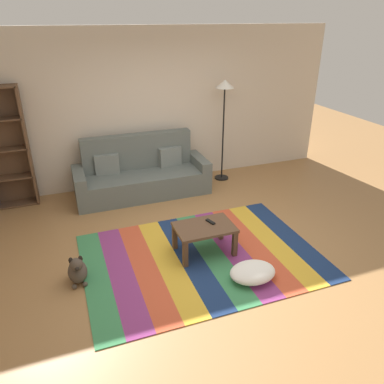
{
  "coord_description": "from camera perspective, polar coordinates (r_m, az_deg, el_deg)",
  "views": [
    {
      "loc": [
        -1.63,
        -3.85,
        2.85
      ],
      "look_at": [
        -0.04,
        0.46,
        0.65
      ],
      "focal_mm": 34.88,
      "sensor_mm": 36.0,
      "label": 1
    }
  ],
  "objects": [
    {
      "name": "ground_plane",
      "position": [
        5.06,
        2.24,
        -8.72
      ],
      "size": [
        14.0,
        14.0,
        0.0
      ],
      "primitive_type": "plane",
      "color": "#9E7042"
    },
    {
      "name": "tv_remote",
      "position": [
        4.87,
        2.83,
        -4.56
      ],
      "size": [
        0.09,
        0.16,
        0.02
      ],
      "primitive_type": "cube",
      "rotation": [
        0.0,
        0.0,
        0.31
      ],
      "color": "black",
      "rests_on": "coffee_table"
    },
    {
      "name": "dog",
      "position": [
        4.61,
        -17.12,
        -11.41
      ],
      "size": [
        0.22,
        0.35,
        0.4
      ],
      "color": "#473D33",
      "rests_on": "ground_plane"
    },
    {
      "name": "standing_lamp",
      "position": [
        6.73,
        4.98,
        14.21
      ],
      "size": [
        0.32,
        0.32,
        1.84
      ],
      "color": "black",
      "rests_on": "ground_plane"
    },
    {
      "name": "back_wall",
      "position": [
        6.78,
        -5.96,
        12.63
      ],
      "size": [
        6.8,
        0.1,
        2.7
      ],
      "primitive_type": "cube",
      "color": "beige",
      "rests_on": "ground_plane"
    },
    {
      "name": "coffee_table",
      "position": [
        4.82,
        1.91,
        -5.95
      ],
      "size": [
        0.75,
        0.51,
        0.39
      ],
      "color": "#513826",
      "rests_on": "rug"
    },
    {
      "name": "pouf",
      "position": [
        4.55,
        9.25,
        -12.02
      ],
      "size": [
        0.56,
        0.43,
        0.18
      ],
      "primitive_type": "ellipsoid",
      "color": "white",
      "rests_on": "rug"
    },
    {
      "name": "couch",
      "position": [
        6.51,
        -7.73,
        2.6
      ],
      "size": [
        2.26,
        0.8,
        1.0
      ],
      "color": "#59605B",
      "rests_on": "ground_plane"
    },
    {
      "name": "rug",
      "position": [
        4.91,
        1.45,
        -9.82
      ],
      "size": [
        2.98,
        2.12,
        0.01
      ],
      "color": "#387F4C",
      "rests_on": "ground_plane"
    }
  ]
}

